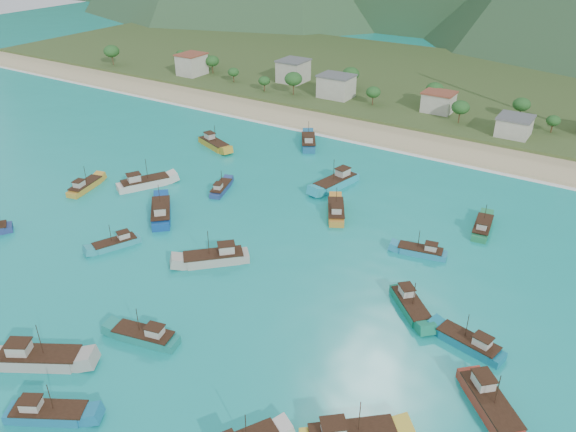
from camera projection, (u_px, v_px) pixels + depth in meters
The scene contains 24 objects.
ground at pixel (239, 273), 100.13m from camera, with size 600.00×600.00×0.00m, color #0B8275.
beach at pixel (405, 139), 158.91m from camera, with size 400.00×18.00×1.20m, color beige.
land at pixel (468, 89), 204.29m from camera, with size 400.00×110.00×2.40m, color #385123.
surf_line at pixel (392, 150), 151.84m from camera, with size 400.00×2.50×0.08m, color white.
village at pixel (451, 104), 171.85m from camera, with size 213.27×26.76×7.46m.
vegetation at pixel (426, 98), 176.15m from camera, with size 278.72×26.03×8.75m.
boat_1 at pixel (38, 359), 79.45m from camera, with size 12.82×9.55×7.47m.
boat_3 at pixel (221, 189), 129.29m from camera, with size 5.18×9.17×5.20m.
boat_4 at pixel (410, 306), 90.52m from camera, with size 9.58×9.68×6.21m.
boat_5 at pixel (214, 144), 153.31m from camera, with size 12.05×7.35×6.85m.
boat_8 at pixel (308, 142), 154.36m from camera, with size 9.24×11.99×7.04m.
boat_9 at pixel (215, 258), 102.64m from camera, with size 11.19×10.99×7.16m.
boat_10 at pixel (482, 228), 112.96m from camera, with size 4.25×10.46×6.01m.
boat_12 at pixel (161, 213), 118.06m from camera, with size 11.24×11.74×7.42m.
boat_13 at pixel (421, 252), 105.19m from camera, with size 9.52×4.39×5.42m.
boat_14 at pixel (489, 404), 72.32m from camera, with size 10.67×11.08×7.02m.
boat_16 at pixel (145, 337), 83.98m from camera, with size 10.79×5.26×6.13m.
boat_20 at pixel (85, 187), 129.95m from camera, with size 5.15×10.41×5.91m.
boat_21 at pixel (144, 183), 131.08m from camera, with size 9.09×12.34×7.18m.
boat_22 at pixel (336, 212), 118.88m from camera, with size 8.17×11.13×6.47m.
boat_23 at pixel (469, 344), 82.64m from camera, with size 10.65×5.24×6.05m.
boat_26 at pixel (336, 183), 131.13m from camera, with size 6.44×13.36×7.59m.
boat_27 at pixel (48, 414), 71.08m from camera, with size 10.50×7.76×6.11m.
boat_28 at pixel (116, 244), 107.72m from camera, with size 6.18×9.37×5.36m.
Camera 1 is at (51.75, -65.71, 56.66)m, focal length 35.00 mm.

